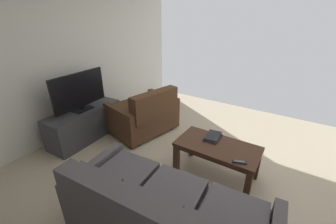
{
  "coord_description": "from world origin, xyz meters",
  "views": [
    {
      "loc": [
        -0.69,
        2.28,
        2.01
      ],
      "look_at": [
        0.61,
        0.29,
        0.9
      ],
      "focal_mm": 22.82,
      "sensor_mm": 36.0,
      "label": 1
    }
  ],
  "objects_px": {
    "sofa_main": "(163,217)",
    "tv_stand": "(85,124)",
    "loveseat_near": "(145,114)",
    "book_stack": "(213,137)",
    "tv_remote": "(239,162)",
    "coffee_table": "(217,150)",
    "flat_tv": "(79,91)"
  },
  "relations": [
    {
      "from": "sofa_main",
      "to": "coffee_table",
      "type": "height_order",
      "value": "sofa_main"
    },
    {
      "from": "tv_stand",
      "to": "tv_remote",
      "type": "xyz_separation_m",
      "value": [
        -2.6,
        -0.11,
        0.22
      ]
    },
    {
      "from": "book_stack",
      "to": "tv_remote",
      "type": "relative_size",
      "value": 1.87
    },
    {
      "from": "book_stack",
      "to": "coffee_table",
      "type": "bearing_deg",
      "value": 132.39
    },
    {
      "from": "sofa_main",
      "to": "loveseat_near",
      "type": "distance_m",
      "value": 2.15
    },
    {
      "from": "book_stack",
      "to": "tv_stand",
      "type": "bearing_deg",
      "value": 11.87
    },
    {
      "from": "tv_stand",
      "to": "book_stack",
      "type": "distance_m",
      "value": 2.2
    },
    {
      "from": "sofa_main",
      "to": "flat_tv",
      "type": "xyz_separation_m",
      "value": [
        2.21,
        -0.86,
        0.51
      ]
    },
    {
      "from": "loveseat_near",
      "to": "book_stack",
      "type": "height_order",
      "value": "loveseat_near"
    },
    {
      "from": "coffee_table",
      "to": "book_stack",
      "type": "height_order",
      "value": "book_stack"
    },
    {
      "from": "flat_tv",
      "to": "book_stack",
      "type": "bearing_deg",
      "value": -168.14
    },
    {
      "from": "loveseat_near",
      "to": "tv_remote",
      "type": "relative_size",
      "value": 7.57
    },
    {
      "from": "coffee_table",
      "to": "flat_tv",
      "type": "height_order",
      "value": "flat_tv"
    },
    {
      "from": "loveseat_near",
      "to": "flat_tv",
      "type": "relative_size",
      "value": 1.28
    },
    {
      "from": "book_stack",
      "to": "tv_remote",
      "type": "xyz_separation_m",
      "value": [
        -0.45,
        0.34,
        -0.01
      ]
    },
    {
      "from": "coffee_table",
      "to": "sofa_main",
      "type": "bearing_deg",
      "value": 87.71
    },
    {
      "from": "loveseat_near",
      "to": "tv_stand",
      "type": "xyz_separation_m",
      "value": [
        0.74,
        0.72,
        -0.1
      ]
    },
    {
      "from": "sofa_main",
      "to": "flat_tv",
      "type": "height_order",
      "value": "flat_tv"
    },
    {
      "from": "tv_stand",
      "to": "book_stack",
      "type": "xyz_separation_m",
      "value": [
        -2.14,
        -0.45,
        0.23
      ]
    },
    {
      "from": "sofa_main",
      "to": "tv_stand",
      "type": "distance_m",
      "value": 2.38
    },
    {
      "from": "loveseat_near",
      "to": "coffee_table",
      "type": "distance_m",
      "value": 1.57
    },
    {
      "from": "sofa_main",
      "to": "tv_remote",
      "type": "xyz_separation_m",
      "value": [
        -0.38,
        -0.97,
        0.13
      ]
    },
    {
      "from": "tv_stand",
      "to": "flat_tv",
      "type": "height_order",
      "value": "flat_tv"
    },
    {
      "from": "sofa_main",
      "to": "book_stack",
      "type": "bearing_deg",
      "value": -86.73
    },
    {
      "from": "sofa_main",
      "to": "book_stack",
      "type": "xyz_separation_m",
      "value": [
        0.07,
        -1.31,
        0.14
      ]
    },
    {
      "from": "tv_remote",
      "to": "book_stack",
      "type": "bearing_deg",
      "value": -36.51
    },
    {
      "from": "loveseat_near",
      "to": "coffee_table",
      "type": "relative_size",
      "value": 1.21
    },
    {
      "from": "flat_tv",
      "to": "tv_stand",
      "type": "bearing_deg",
      "value": 56.6
    },
    {
      "from": "sofa_main",
      "to": "tv_stand",
      "type": "xyz_separation_m",
      "value": [
        2.21,
        -0.86,
        -0.09
      ]
    },
    {
      "from": "coffee_table",
      "to": "tv_stand",
      "type": "bearing_deg",
      "value": 7.98
    },
    {
      "from": "flat_tv",
      "to": "book_stack",
      "type": "distance_m",
      "value": 2.22
    },
    {
      "from": "sofa_main",
      "to": "tv_remote",
      "type": "height_order",
      "value": "sofa_main"
    }
  ]
}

